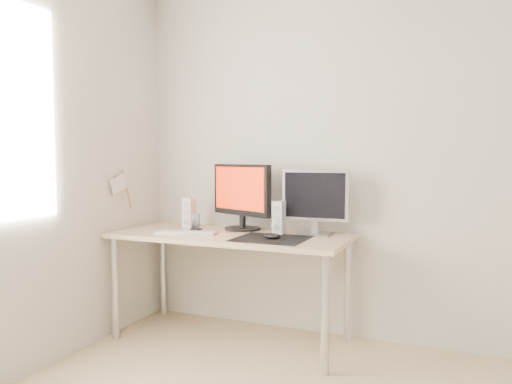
% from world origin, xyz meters
% --- Properties ---
extents(wall_back, '(3.50, 0.00, 3.50)m').
position_xyz_m(wall_back, '(0.00, 1.75, 1.25)').
color(wall_back, silver).
rests_on(wall_back, ground).
extents(mousepad, '(0.45, 0.40, 0.00)m').
position_xyz_m(mousepad, '(-0.60, 1.29, 0.73)').
color(mousepad, black).
rests_on(mousepad, desk).
extents(mouse, '(0.11, 0.06, 0.04)m').
position_xyz_m(mouse, '(-0.58, 1.26, 0.75)').
color(mouse, black).
rests_on(mouse, mousepad).
extents(desk, '(1.60, 0.70, 0.73)m').
position_xyz_m(desk, '(-0.93, 1.38, 0.65)').
color(desk, '#D1B587').
rests_on(desk, ground).
extents(main_monitor, '(0.52, 0.34, 0.47)m').
position_xyz_m(main_monitor, '(-0.93, 1.57, 0.98)').
color(main_monitor, black).
rests_on(main_monitor, desk).
extents(second_monitor, '(0.45, 0.16, 0.43)m').
position_xyz_m(second_monitor, '(-0.39, 1.56, 0.97)').
color(second_monitor, '#A9AAAC').
rests_on(second_monitor, desk).
extents(speaker_left, '(0.07, 0.09, 0.22)m').
position_xyz_m(speaker_left, '(-1.33, 1.52, 0.84)').
color(speaker_left, white).
rests_on(speaker_left, desk).
extents(speaker_right, '(0.07, 0.09, 0.22)m').
position_xyz_m(speaker_right, '(-0.62, 1.49, 0.84)').
color(speaker_right, silver).
rests_on(speaker_right, desk).
extents(keyboard, '(0.43, 0.19, 0.02)m').
position_xyz_m(keyboard, '(-1.20, 1.26, 0.74)').
color(keyboard, '#AFB0B2').
rests_on(keyboard, desk).
extents(phone_dock, '(0.07, 0.06, 0.12)m').
position_xyz_m(phone_dock, '(-1.22, 1.42, 0.77)').
color(phone_dock, black).
rests_on(phone_dock, desk).
extents(pennant, '(0.01, 0.23, 0.29)m').
position_xyz_m(pennant, '(-1.72, 1.24, 1.05)').
color(pennant, '#A57F54').
rests_on(pennant, wall_left).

